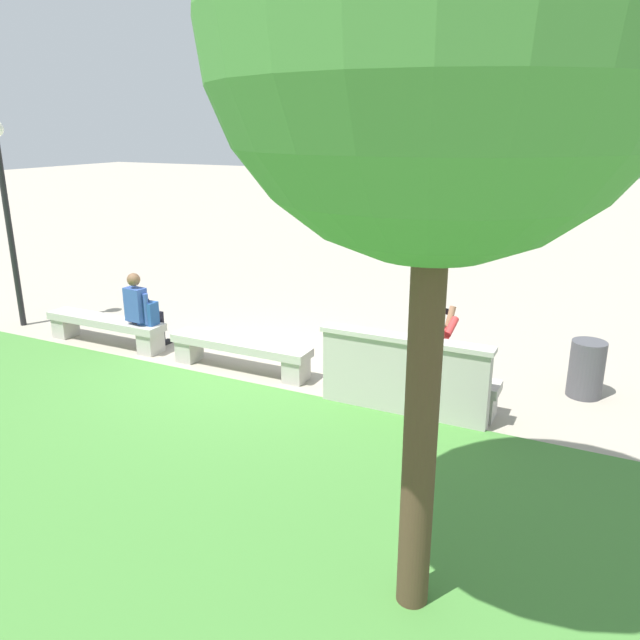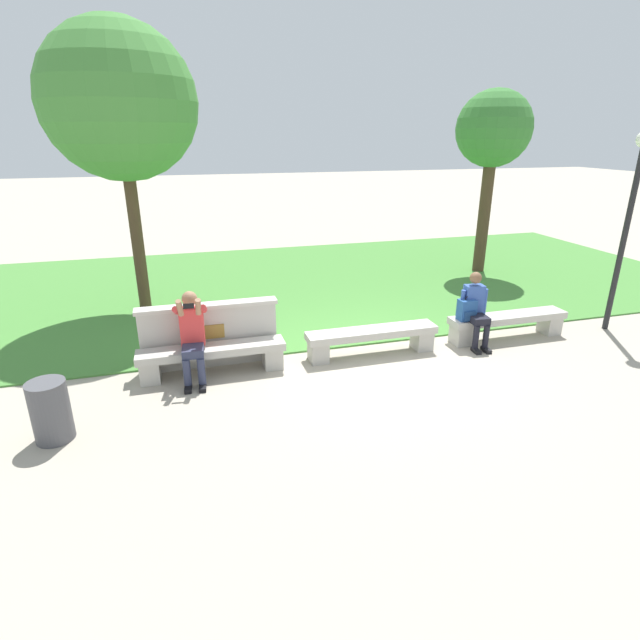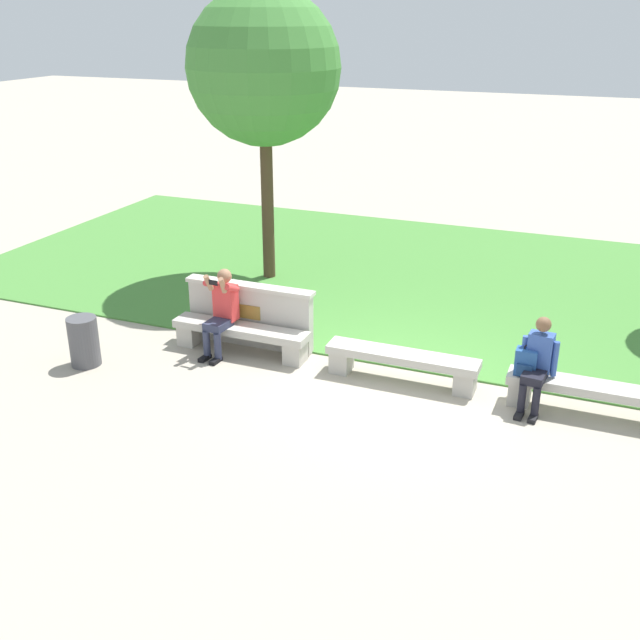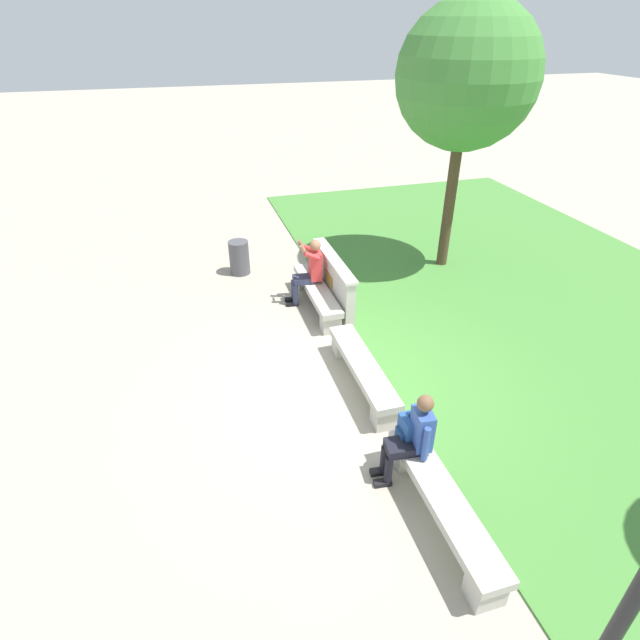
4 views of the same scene
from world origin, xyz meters
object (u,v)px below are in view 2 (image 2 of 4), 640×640
bench_main (212,355)px  trash_bin (51,411)px  lamp_post (632,203)px  tree_left_background (493,132)px  person_distant (475,307)px  person_photographer (192,332)px  bench_mid (507,322)px  backpack (467,310)px  tree_behind_wall (119,103)px  bench_near (372,337)px

bench_main → trash_bin: bearing=-147.9°
lamp_post → tree_left_background: bearing=89.8°
bench_main → tree_left_background: bearing=30.1°
bench_main → lamp_post: size_ratio=0.63×
person_distant → tree_left_background: (2.83, 4.25, 2.78)m
person_photographer → tree_left_background: size_ratio=0.30×
lamp_post → person_photographer: bearing=179.8°
person_photographer → tree_left_background: (7.49, 4.26, 2.72)m
bench_mid → backpack: backpack is taller
person_photographer → lamp_post: (7.47, -0.03, 1.57)m
tree_behind_wall → lamp_post: size_ratio=1.54×
trash_bin → lamp_post: bearing=7.0°
bench_near → lamp_post: size_ratio=0.63×
bench_near → trash_bin: size_ratio=2.91×
bench_mid → person_photographer: person_photographer is taller
bench_near → person_distant: bearing=-2.1°
bench_near → bench_mid: same height
bench_mid → tree_behind_wall: size_ratio=0.41×
bench_mid → person_distant: bearing=-174.8°
tree_left_background → bench_mid: bearing=-116.7°
backpack → bench_near: bearing=178.5°
bench_main → trash_bin: size_ratio=2.91×
tree_behind_wall → backpack: bearing=-32.2°
person_photographer → bench_near: bearing=1.6°
bench_mid → tree_behind_wall: bearing=151.9°
backpack → tree_behind_wall: (-5.36, 3.37, 3.32)m
trash_bin → bench_main: bearing=32.1°
person_photographer → trash_bin: person_photographer is taller
tree_left_background → lamp_post: tree_left_background is taller
backpack → tree_left_background: (2.97, 4.23, 2.83)m
bench_main → backpack: 4.27m
tree_behind_wall → lamp_post: (8.31, -3.43, -1.63)m
person_distant → tree_behind_wall: bearing=148.4°
person_photographer → trash_bin: bearing=-145.8°
bench_mid → tree_left_background: (2.10, 4.18, 3.15)m
bench_near → tree_left_background: 7.01m
bench_main → person_distant: 4.42m
bench_near → lamp_post: bearing=-1.3°
bench_near → tree_behind_wall: (-3.67, 3.32, 3.64)m
backpack → person_distant: bearing=-8.1°
tree_behind_wall → trash_bin: 5.85m
bench_main → backpack: (4.25, -0.05, 0.32)m
person_distant → trash_bin: bearing=-169.6°
tree_behind_wall → trash_bin: bearing=-100.7°
tree_behind_wall → bench_near: bearing=-42.2°
bench_near → trash_bin: bearing=-164.8°
bench_main → tree_left_background: size_ratio=0.49×
person_distant → trash_bin: (-6.36, -1.16, -0.30)m
bench_mid → backpack: size_ratio=5.10×
backpack → trash_bin: bearing=-169.2°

